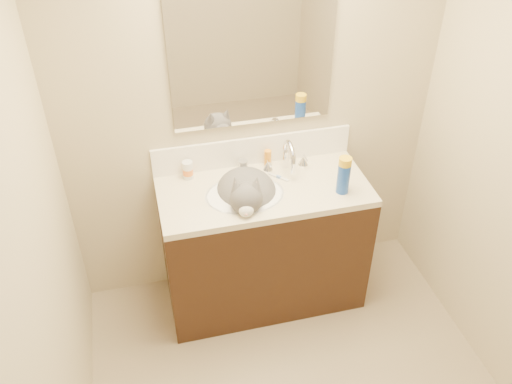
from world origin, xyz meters
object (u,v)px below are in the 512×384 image
vanity_cabinet (263,247)px  pill_bottle (188,170)px  amber_bottle (268,158)px  spray_can (343,177)px  silver_jar (243,165)px  basin (245,204)px  faucet (288,158)px  cat (247,194)px

vanity_cabinet → pill_bottle: pill_bottle is taller
amber_bottle → spray_can: size_ratio=0.54×
vanity_cabinet → silver_jar: bearing=109.6°
spray_can → amber_bottle: bearing=133.5°
spray_can → silver_jar: bearing=144.9°
basin → faucet: size_ratio=1.61×
amber_bottle → vanity_cabinet: bearing=-109.9°
amber_bottle → basin: bearing=-128.7°
cat → pill_bottle: bearing=156.6°
vanity_cabinet → spray_can: 0.70m
cat → spray_can: (0.52, -0.12, 0.11)m
pill_bottle → spray_can: size_ratio=0.57×
amber_bottle → spray_can: spray_can is taller
cat → spray_can: bearing=0.1°
pill_bottle → amber_bottle: size_ratio=1.05×
pill_bottle → amber_bottle: 0.48m
vanity_cabinet → amber_bottle: bearing=70.1°
silver_jar → amber_bottle: amber_bottle is taller
vanity_cabinet → spray_can: bearing=-18.1°
pill_bottle → silver_jar: size_ratio=1.67×
faucet → cat: bearing=-152.0°
faucet → pill_bottle: bearing=173.2°
basin → spray_can: bearing=-11.2°
spray_can → faucet: bearing=130.9°
amber_bottle → faucet: bearing=-39.3°
cat → silver_jar: bearing=95.5°
faucet → cat: (-0.28, -0.15, -0.10)m
basin → pill_bottle: bearing=140.0°
pill_bottle → spray_can: spray_can is taller
faucet → pill_bottle: size_ratio=2.55×
cat → amber_bottle: cat is taller
silver_jar → amber_bottle: bearing=4.1°
silver_jar → spray_can: 0.60m
faucet → pill_bottle: faucet is taller
basin → vanity_cabinet: bearing=14.0°
basin → silver_jar: silver_jar is taller
cat → vanity_cabinet: bearing=21.1°
silver_jar → spray_can: size_ratio=0.34×
vanity_cabinet → silver_jar: 0.53m
cat → amber_bottle: bearing=65.1°
vanity_cabinet → pill_bottle: 0.68m
basin → spray_can: spray_can is taller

